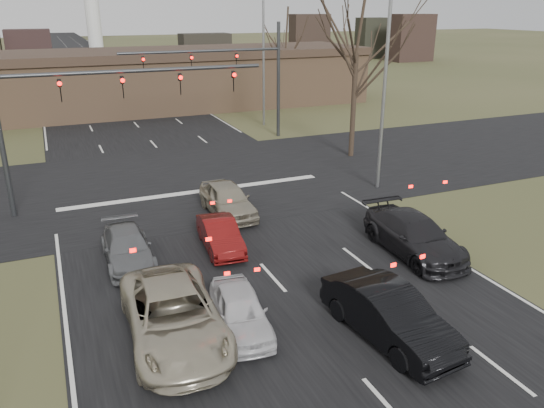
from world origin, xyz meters
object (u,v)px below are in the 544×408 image
(mast_arm_far, at_px, (241,68))
(building, at_px, (143,80))
(car_charcoal_sedan, at_px, (414,235))
(car_grey_ahead, at_px, (127,248))
(car_white_sedan, at_px, (240,310))
(streetlight_right_near, at_px, (382,80))
(car_red_ahead, at_px, (220,235))
(car_silver_ahead, at_px, (228,199))
(streetlight_right_far, at_px, (261,53))
(car_black_hatch, at_px, (389,314))
(mast_arm_near, at_px, (76,99))
(car_silver_suv, at_px, (174,316))

(mast_arm_far, bearing_deg, building, 105.58)
(car_charcoal_sedan, distance_m, car_grey_ahead, 10.81)
(car_white_sedan, bearing_deg, streetlight_right_near, 48.15)
(car_white_sedan, bearing_deg, car_red_ahead, 85.24)
(car_red_ahead, relative_size, car_silver_ahead, 0.83)
(streetlight_right_far, distance_m, car_black_hatch, 29.97)
(car_black_hatch, distance_m, car_grey_ahead, 9.90)
(mast_arm_far, xyz_separation_m, streetlight_right_near, (2.64, -13.00, 0.57))
(streetlight_right_far, height_order, car_silver_ahead, streetlight_right_far)
(building, relative_size, car_silver_ahead, 9.80)
(car_red_ahead, xyz_separation_m, car_silver_ahead, (1.44, 3.37, 0.14))
(car_black_hatch, relative_size, car_charcoal_sedan, 0.91)
(mast_arm_near, bearing_deg, streetlight_right_far, 43.89)
(mast_arm_far, bearing_deg, car_charcoal_sedan, -91.17)
(mast_arm_near, relative_size, car_black_hatch, 2.62)
(mast_arm_near, relative_size, car_silver_suv, 2.19)
(car_silver_suv, height_order, car_silver_ahead, car_silver_suv)
(building, xyz_separation_m, streetlight_right_near, (6.82, -28.00, 2.92))
(car_charcoal_sedan, distance_m, car_red_ahead, 7.46)
(car_silver_suv, bearing_deg, car_red_ahead, 62.34)
(car_white_sedan, bearing_deg, car_charcoal_sedan, 23.00)
(streetlight_right_near, bearing_deg, mast_arm_far, 101.47)
(car_silver_ahead, bearing_deg, streetlight_right_far, 63.03)
(building, relative_size, car_black_hatch, 9.17)
(car_charcoal_sedan, bearing_deg, car_silver_suv, -165.73)
(streetlight_right_near, distance_m, car_charcoal_sedan, 9.25)
(mast_arm_near, height_order, mast_arm_far, same)
(car_black_hatch, height_order, car_red_ahead, car_black_hatch)
(mast_arm_far, distance_m, car_charcoal_sedan, 20.71)
(streetlight_right_near, relative_size, car_black_hatch, 2.16)
(car_grey_ahead, bearing_deg, car_charcoal_sedan, -17.94)
(car_white_sedan, xyz_separation_m, car_silver_ahead, (2.60, 8.87, 0.12))
(building, relative_size, mast_arm_near, 3.50)
(car_white_sedan, bearing_deg, building, 90.90)
(building, xyz_separation_m, car_red_ahead, (-2.94, -32.00, -2.07))
(streetlight_right_near, height_order, car_silver_suv, streetlight_right_near)
(car_silver_ahead, bearing_deg, car_charcoal_sedan, -51.93)
(car_silver_suv, distance_m, car_white_sedan, 1.92)
(streetlight_right_far, bearing_deg, car_charcoal_sedan, -98.33)
(mast_arm_near, xyz_separation_m, car_white_sedan, (3.13, -12.50, -4.46))
(car_silver_ahead, bearing_deg, car_red_ahead, -113.51)
(streetlight_right_near, relative_size, streetlight_right_far, 1.00)
(car_grey_ahead, height_order, car_red_ahead, car_grey_ahead)
(building, relative_size, car_red_ahead, 11.75)
(building, distance_m, car_white_sedan, 37.78)
(mast_arm_far, relative_size, car_black_hatch, 2.40)
(car_grey_ahead, distance_m, car_red_ahead, 3.52)
(mast_arm_near, relative_size, streetlight_right_near, 1.21)
(car_silver_suv, xyz_separation_m, car_grey_ahead, (-0.46, 5.50, -0.17))
(building, height_order, car_silver_ahead, building)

